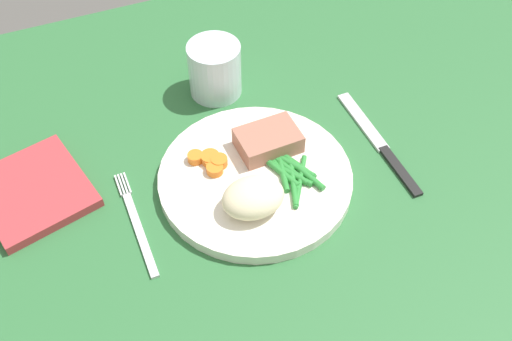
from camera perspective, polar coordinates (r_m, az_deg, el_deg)
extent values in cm
cube|color=#2D6B38|center=(77.94, -0.91, -1.86)|extent=(120.00, 90.00, 2.00)
cylinder|color=white|center=(76.70, 0.00, -0.87)|extent=(24.95, 24.95, 1.60)
cube|color=#A86B56|center=(78.38, 1.17, 2.89)|extent=(8.19, 5.90, 2.64)
ellipsoid|color=beige|center=(71.43, -0.28, -2.57)|extent=(7.71, 6.10, 3.86)
cylinder|color=orange|center=(77.01, -3.53, 0.87)|extent=(2.17, 2.17, 1.17)
cylinder|color=orange|center=(77.76, -5.81, 1.25)|extent=(2.03, 2.03, 1.12)
cylinder|color=orange|center=(77.14, -4.29, 0.80)|extent=(1.87, 1.87, 0.96)
cylinder|color=orange|center=(77.55, -4.40, 1.21)|extent=(2.47, 2.47, 1.10)
cylinder|color=orange|center=(76.27, -3.95, 0.13)|extent=(2.18, 2.18, 1.05)
cylinder|color=#2D8C38|center=(75.82, 2.59, -0.32)|extent=(2.17, 5.72, 0.81)
cylinder|color=#2D8C38|center=(76.86, 3.51, 0.56)|extent=(4.14, 6.15, 0.85)
cylinder|color=#2D8C38|center=(76.12, 2.97, -0.10)|extent=(4.70, 6.77, 0.76)
cylinder|color=#2D8C38|center=(77.06, 3.97, 0.59)|extent=(2.97, 5.89, 0.66)
cylinder|color=#2D8C38|center=(76.25, 2.11, 0.10)|extent=(3.30, 7.21, 0.83)
cylinder|color=#2D8C38|center=(76.26, 4.43, -0.04)|extent=(3.20, 7.54, 0.83)
cylinder|color=#2D8C38|center=(76.21, 2.50, -0.05)|extent=(1.96, 7.26, 0.68)
cylinder|color=#2D8C38|center=(74.72, 3.59, -1.42)|extent=(2.86, 6.33, 0.76)
cylinder|color=#2D8C38|center=(75.26, 4.23, -1.04)|extent=(5.16, 7.45, 0.66)
cylinder|color=#2D8C38|center=(76.59, 2.93, 0.32)|extent=(3.36, 7.22, 0.78)
cube|color=silver|center=(73.70, -10.99, -5.95)|extent=(1.00, 13.00, 0.40)
cube|color=silver|center=(78.82, -13.00, -1.45)|extent=(0.24, 3.60, 0.40)
cube|color=silver|center=(78.83, -12.72, -1.36)|extent=(0.24, 3.60, 0.40)
cube|color=silver|center=(78.85, -12.44, -1.28)|extent=(0.24, 3.60, 0.40)
cube|color=silver|center=(78.86, -12.17, -1.19)|extent=(0.24, 3.60, 0.40)
cube|color=black|center=(80.67, 13.59, -0.05)|extent=(1.30, 9.00, 0.64)
cube|color=silver|center=(86.02, 10.15, 4.63)|extent=(1.70, 12.00, 0.40)
cylinder|color=silver|center=(87.30, -3.96, 9.60)|extent=(7.65, 7.65, 8.03)
cylinder|color=silver|center=(88.23, -3.91, 8.89)|extent=(7.04, 7.04, 5.18)
cube|color=#B2383D|center=(80.81, -20.43, -1.81)|extent=(15.48, 16.46, 1.32)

